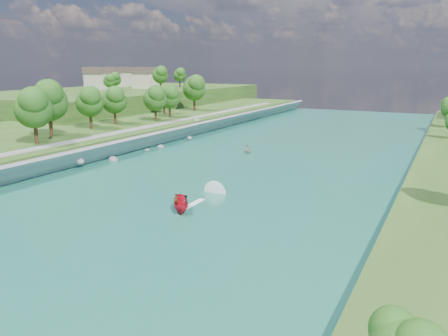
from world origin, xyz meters
The scene contains 11 objects.
ground centered at (0.00, 0.00, 0.00)m, with size 260.00×260.00×0.00m, color #2D5119.
river_water centered at (0.00, 20.00, 0.05)m, with size 55.00×240.00×0.10m, color #1A6354.
berm_west centered at (-50.00, 20.00, 1.75)m, with size 45.00×240.00×3.50m, color #2D5119.
ridge_west centered at (-82.50, 95.00, 4.50)m, with size 60.00×120.00×9.00m, color #2D5119.
riprap_bank centered at (-25.83, 19.07, 1.77)m, with size 5.31×236.00×4.85m.
riverside_path centered at (-32.50, 20.00, 3.55)m, with size 3.00×200.00×0.10m, color gray.
ridge_houses centered at (-88.67, 100.00, 13.31)m, with size 29.50×29.50×8.40m.
trees_west centered at (-40.59, 13.66, 9.30)m, with size 16.19×154.34×13.73m.
trees_ridge centered at (-70.12, 96.46, 13.55)m, with size 16.74×50.82×10.40m.
motorboat centered at (3.56, 3.39, 0.90)m, with size 4.10×19.22×2.24m.
raft centered at (-4.75, 40.47, 0.47)m, with size 3.30×3.53×1.68m.
Camera 1 is at (32.77, -41.64, 17.99)m, focal length 35.00 mm.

